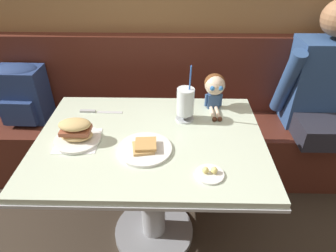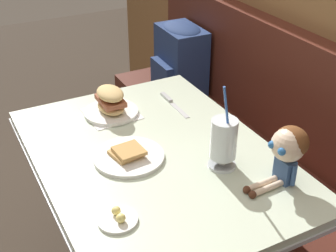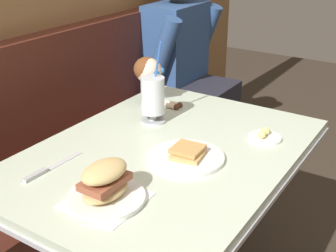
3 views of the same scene
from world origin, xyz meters
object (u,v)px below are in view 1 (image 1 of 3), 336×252
at_px(milkshake_glass, 185,103).
at_px(diner_patron, 322,86).
at_px(sandwich_plate, 76,133).
at_px(butter_knife, 94,111).
at_px(seated_doll, 215,87).
at_px(backpack, 22,93).
at_px(butter_saucer, 210,173).
at_px(toast_plate, 145,148).

height_order(milkshake_glass, diner_patron, diner_patron).
height_order(sandwich_plate, butter_knife, sandwich_plate).
bearing_deg(seated_doll, backpack, 166.27).
distance_m(sandwich_plate, backpack, 0.86).
relative_size(milkshake_glass, butter_saucer, 2.62).
relative_size(butter_saucer, butter_knife, 0.51).
xyz_separation_m(butter_saucer, seated_doll, (0.07, 0.55, 0.12)).
bearing_deg(diner_patron, seated_doll, -158.81).
bearing_deg(milkshake_glass, toast_plate, -125.79).
distance_m(toast_plate, seated_doll, 0.54).
distance_m(seated_doll, backpack, 1.30).
height_order(toast_plate, butter_saucer, toast_plate).
relative_size(toast_plate, butter_saucer, 2.08).
bearing_deg(milkshake_glass, butter_saucer, -77.80).
bearing_deg(butter_saucer, milkshake_glass, 102.20).
distance_m(milkshake_glass, butter_knife, 0.51).
xyz_separation_m(butter_saucer, diner_patron, (0.80, 0.83, -0.01)).
relative_size(butter_saucer, seated_doll, 0.54).
bearing_deg(sandwich_plate, butter_saucer, -20.04).
bearing_deg(diner_patron, backpack, 179.35).
distance_m(toast_plate, sandwich_plate, 0.33).
height_order(butter_knife, diner_patron, diner_patron).
bearing_deg(toast_plate, sandwich_plate, 168.63).
height_order(butter_saucer, diner_patron, diner_patron).
distance_m(toast_plate, backpack, 1.14).
bearing_deg(backpack, milkshake_glass, -21.90).
height_order(milkshake_glass, butter_knife, milkshake_glass).
bearing_deg(backpack, toast_plate, -38.06).
relative_size(sandwich_plate, butter_saucer, 1.83).
distance_m(butter_saucer, seated_doll, 0.57).
xyz_separation_m(sandwich_plate, butter_saucer, (0.61, -0.22, -0.04)).
xyz_separation_m(toast_plate, diner_patron, (1.08, 0.68, -0.01)).
xyz_separation_m(toast_plate, butter_saucer, (0.28, -0.16, -0.00)).
bearing_deg(milkshake_glass, seated_doll, 39.02).
height_order(sandwich_plate, backpack, sandwich_plate).
distance_m(sandwich_plate, diner_patron, 1.53).
relative_size(sandwich_plate, seated_doll, 1.00).
distance_m(butter_knife, diner_patron, 1.43).
bearing_deg(sandwich_plate, diner_patron, 23.51).
distance_m(sandwich_plate, butter_saucer, 0.65).
distance_m(toast_plate, diner_patron, 1.27).
xyz_separation_m(toast_plate, seated_doll, (0.35, 0.39, 0.12)).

